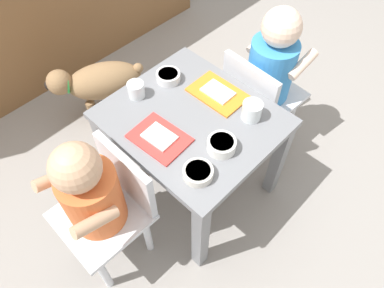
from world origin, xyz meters
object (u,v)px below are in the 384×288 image
(food_tray_left, at_px, (159,138))
(water_cup_left, at_px, (252,112))
(cereal_bowl_right_side, at_px, (198,172))
(food_tray_right, at_px, (218,93))
(seated_child_left, at_px, (95,195))
(veggie_bowl_near, at_px, (168,76))
(cereal_bowl_left_side, at_px, (222,145))
(seated_child_right, at_px, (270,68))
(water_cup_right, at_px, (136,91))
(dining_table, at_px, (192,132))
(dog, at_px, (99,82))

(food_tray_left, relative_size, water_cup_left, 2.84)
(cereal_bowl_right_side, bearing_deg, food_tray_right, 31.93)
(seated_child_left, height_order, veggie_bowl_near, seated_child_left)
(seated_child_left, height_order, food_tray_right, seated_child_left)
(cereal_bowl_left_side, bearing_deg, food_tray_left, 122.67)
(seated_child_left, distance_m, cereal_bowl_left_side, 0.43)
(food_tray_left, height_order, cereal_bowl_left_side, cereal_bowl_left_side)
(seated_child_right, distance_m, cereal_bowl_left_side, 0.47)
(seated_child_right, distance_m, veggie_bowl_near, 0.41)
(food_tray_left, distance_m, water_cup_right, 0.22)
(food_tray_right, bearing_deg, veggie_bowl_near, 111.94)
(seated_child_left, bearing_deg, seated_child_right, -3.13)
(dining_table, bearing_deg, cereal_bowl_left_side, -101.52)
(dog, height_order, veggie_bowl_near, veggie_bowl_near)
(seated_child_left, height_order, water_cup_right, seated_child_left)
(cereal_bowl_right_side, bearing_deg, seated_child_left, 142.52)
(seated_child_left, relative_size, food_tray_right, 3.21)
(seated_child_right, distance_m, food_tray_left, 0.57)
(water_cup_right, bearing_deg, veggie_bowl_near, -9.64)
(cereal_bowl_left_side, bearing_deg, veggie_bowl_near, 73.70)
(water_cup_left, distance_m, water_cup_right, 0.42)
(water_cup_left, bearing_deg, food_tray_right, 88.26)
(seated_child_left, bearing_deg, veggie_bowl_near, 20.04)
(food_tray_right, height_order, water_cup_right, water_cup_right)
(food_tray_left, bearing_deg, veggie_bowl_near, 40.37)
(food_tray_right, distance_m, cereal_bowl_left_side, 0.25)
(food_tray_left, bearing_deg, dining_table, -3.74)
(food_tray_right, bearing_deg, dog, 103.63)
(seated_child_left, relative_size, cereal_bowl_left_side, 6.99)
(food_tray_right, xyz_separation_m, water_cup_right, (-0.21, 0.21, 0.02))
(food_tray_left, xyz_separation_m, cereal_bowl_left_side, (0.11, -0.17, 0.02))
(cereal_bowl_left_side, bearing_deg, dog, 87.55)
(water_cup_left, height_order, veggie_bowl_near, water_cup_left)
(seated_child_right, bearing_deg, water_cup_right, 152.94)
(water_cup_left, bearing_deg, water_cup_right, 119.45)
(seated_child_right, height_order, food_tray_right, seated_child_right)
(seated_child_left, relative_size, veggie_bowl_near, 7.23)
(food_tray_left, bearing_deg, seated_child_left, 178.71)
(water_cup_left, relative_size, veggie_bowl_near, 0.77)
(veggie_bowl_near, relative_size, cereal_bowl_right_side, 0.96)
(seated_child_left, bearing_deg, cereal_bowl_right_side, -37.48)
(water_cup_left, bearing_deg, seated_child_left, 163.60)
(seated_child_right, bearing_deg, dog, 123.12)
(dining_table, bearing_deg, cereal_bowl_right_side, -131.53)
(cereal_bowl_right_side, bearing_deg, water_cup_right, 76.62)
(seated_child_left, xyz_separation_m, seated_child_right, (0.84, -0.05, 0.01))
(dining_table, height_order, seated_child_left, seated_child_left)
(dining_table, bearing_deg, water_cup_right, 106.84)
(food_tray_left, bearing_deg, water_cup_right, 68.97)
(seated_child_right, bearing_deg, food_tray_right, 171.74)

